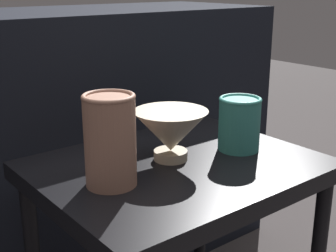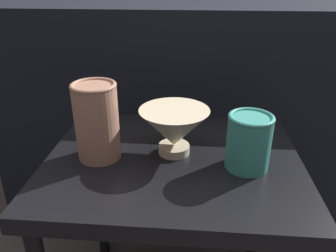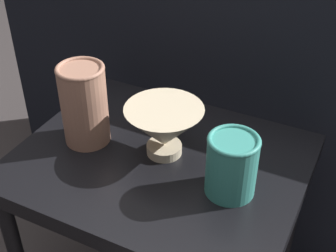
# 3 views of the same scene
# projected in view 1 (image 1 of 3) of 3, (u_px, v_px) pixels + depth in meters

# --- Properties ---
(table) EXTENTS (0.61, 0.49, 0.55)m
(table) POSITION_uv_depth(u_px,v_px,m) (177.00, 190.00, 1.07)
(table) COLOR black
(table) RESTS_ON ground_plane
(couch_backdrop) EXTENTS (1.39, 0.50, 0.86)m
(couch_backdrop) POSITION_uv_depth(u_px,v_px,m) (65.00, 147.00, 1.51)
(couch_backdrop) COLOR black
(couch_backdrop) RESTS_ON ground_plane
(bowl) EXTENTS (0.17, 0.17, 0.12)m
(bowl) POSITION_uv_depth(u_px,v_px,m) (170.00, 132.00, 1.05)
(bowl) COLOR #C1B293
(bowl) RESTS_ON table
(vase_textured_left) EXTENTS (0.10, 0.10, 0.19)m
(vase_textured_left) POSITION_uv_depth(u_px,v_px,m) (110.00, 139.00, 0.91)
(vase_textured_left) COLOR #996B56
(vase_textured_left) RESTS_ON table
(vase_colorful_right) EXTENTS (0.10, 0.10, 0.13)m
(vase_colorful_right) POSITION_uv_depth(u_px,v_px,m) (239.00, 123.00, 1.11)
(vase_colorful_right) COLOR teal
(vase_colorful_right) RESTS_ON table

